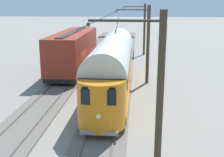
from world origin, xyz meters
TOP-DOWN VIEW (x-y plane):
  - ground_plane at (0.00, 0.00)m, footprint 220.00×220.00m
  - track_streetcar_siding at (-2.25, -0.31)m, footprint 2.80×80.00m
  - track_adjacent_siding at (2.25, -0.31)m, footprint 2.80×80.00m
  - vintage_streetcar at (-2.25, 4.34)m, footprint 2.65×17.44m
  - boxcar_adjacent at (2.25, -2.30)m, footprint 2.96×12.06m
  - catenary_pole_foreground at (-4.88, -12.50)m, footprint 2.93×0.28m
  - catenary_pole_mid_near at (-4.88, 1.50)m, footprint 2.93×0.28m
  - catenary_pole_mid_far at (-4.88, 15.51)m, footprint 2.93×0.28m
  - overhead_wire_run at (-2.32, 0.78)m, footprint 2.73×32.01m
  - switch_stand at (-3.64, -8.85)m, footprint 0.50×0.30m

SIDE VIEW (x-z plane):
  - ground_plane at x=0.00m, z-range 0.00..0.00m
  - track_streetcar_siding at x=-2.25m, z-range -0.04..0.14m
  - track_adjacent_siding at x=2.25m, z-range -0.04..0.14m
  - switch_stand at x=-3.64m, z-range 0.08..1.32m
  - boxcar_adjacent at x=2.25m, z-range 0.24..4.09m
  - vintage_streetcar at x=-2.25m, z-range -0.36..4.89m
  - catenary_pole_foreground at x=-4.88m, z-range 0.16..6.77m
  - catenary_pole_mid_near at x=-4.88m, z-range 0.16..6.77m
  - catenary_pole_mid_far at x=-4.88m, z-range 0.16..6.77m
  - overhead_wire_run at x=-2.32m, z-range 5.97..6.15m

